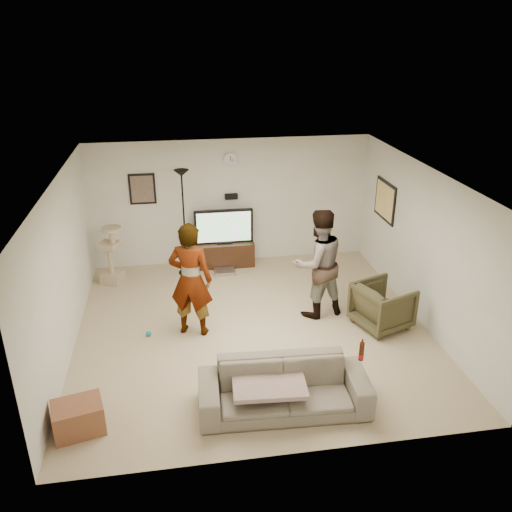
{
  "coord_description": "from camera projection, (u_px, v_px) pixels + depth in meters",
  "views": [
    {
      "loc": [
        -1.1,
        -7.19,
        4.46
      ],
      "look_at": [
        0.09,
        0.2,
        1.17
      ],
      "focal_mm": 36.92,
      "sensor_mm": 36.0,
      "label": 1
    }
  ],
  "objects": [
    {
      "name": "tv",
      "position": [
        224.0,
        226.0,
        10.36
      ],
      "size": [
        1.16,
        0.08,
        0.69
      ],
      "primitive_type": "cube",
      "color": "black",
      "rests_on": "tv_stand"
    },
    {
      "name": "floor",
      "position": [
        252.0,
        329.0,
        8.46
      ],
      "size": [
        5.5,
        5.5,
        0.02
      ],
      "primitive_type": "cube",
      "color": "tan",
      "rests_on": "ground"
    },
    {
      "name": "toy_ball",
      "position": [
        149.0,
        334.0,
        8.22
      ],
      "size": [
        0.08,
        0.08,
        0.08
      ],
      "primitive_type": "sphere",
      "color": "#0E869F",
      "rests_on": "floor"
    },
    {
      "name": "person_right",
      "position": [
        318.0,
        264.0,
        8.52
      ],
      "size": [
        1.04,
        0.89,
        1.84
      ],
      "primitive_type": "imported",
      "rotation": [
        0.0,
        0.0,
        3.38
      ],
      "color": "#3D648C",
      "rests_on": "floor"
    },
    {
      "name": "picture_back",
      "position": [
        142.0,
        189.0,
        10.03
      ],
      "size": [
        0.42,
        0.03,
        0.52
      ],
      "primitive_type": "cube",
      "color": "brown",
      "rests_on": "wall_back"
    },
    {
      "name": "console_box",
      "position": [
        225.0,
        271.0,
        10.32
      ],
      "size": [
        0.4,
        0.3,
        0.07
      ],
      "primitive_type": "cube",
      "color": "#ADACB8",
      "rests_on": "floor"
    },
    {
      "name": "sofa",
      "position": [
        284.0,
        388.0,
        6.57
      ],
      "size": [
        2.16,
        0.94,
        0.62
      ],
      "primitive_type": "imported",
      "rotation": [
        0.0,
        0.0,
        -0.05
      ],
      "color": "#6E6557",
      "rests_on": "floor"
    },
    {
      "name": "throw_blanket",
      "position": [
        269.0,
        382.0,
        6.5
      ],
      "size": [
        0.95,
        0.76,
        0.06
      ],
      "primitive_type": "cube",
      "rotation": [
        0.0,
        0.0,
        -0.07
      ],
      "color": "tan",
      "rests_on": "sofa"
    },
    {
      "name": "cat_tree",
      "position": [
        110.0,
        255.0,
        9.74
      ],
      "size": [
        0.47,
        0.47,
        1.13
      ],
      "primitive_type": "cube",
      "rotation": [
        0.0,
        0.0,
        -0.42
      ],
      "color": "tan",
      "rests_on": "floor"
    },
    {
      "name": "picture_right",
      "position": [
        385.0,
        201.0,
        9.7
      ],
      "size": [
        0.03,
        0.78,
        0.62
      ],
      "primitive_type": "cube",
      "color": "#E6BD6E",
      "rests_on": "wall_right"
    },
    {
      "name": "person_left",
      "position": [
        191.0,
        280.0,
        7.99
      ],
      "size": [
        0.77,
        0.63,
        1.84
      ],
      "primitive_type": "imported",
      "rotation": [
        0.0,
        0.0,
        2.82
      ],
      "color": "silver",
      "rests_on": "floor"
    },
    {
      "name": "wall_right",
      "position": [
        423.0,
        246.0,
        8.36
      ],
      "size": [
        0.04,
        5.5,
        2.5
      ],
      "primitive_type": "cube",
      "color": "white",
      "rests_on": "floor"
    },
    {
      "name": "tv_stand",
      "position": [
        224.0,
        254.0,
        10.6
      ],
      "size": [
        1.17,
        0.45,
        0.49
      ],
      "primitive_type": "cube",
      "color": "black",
      "rests_on": "floor"
    },
    {
      "name": "wall_clock",
      "position": [
        230.0,
        160.0,
        10.07
      ],
      "size": [
        0.26,
        0.04,
        0.26
      ],
      "primitive_type": "cylinder",
      "rotation": [
        1.57,
        0.0,
        0.0
      ],
      "color": "white",
      "rests_on": "wall_back"
    },
    {
      "name": "floor_lamp",
      "position": [
        184.0,
        223.0,
        9.93
      ],
      "size": [
        0.32,
        0.32,
        2.07
      ],
      "primitive_type": "cylinder",
      "color": "black",
      "rests_on": "floor"
    },
    {
      "name": "beer_bottle",
      "position": [
        362.0,
        351.0,
        6.54
      ],
      "size": [
        0.06,
        0.06,
        0.25
      ],
      "primitive_type": "cylinder",
      "color": "#3E180A",
      "rests_on": "sofa"
    },
    {
      "name": "armchair",
      "position": [
        382.0,
        306.0,
        8.38
      ],
      "size": [
        1.02,
        1.01,
        0.73
      ],
      "primitive_type": "imported",
      "rotation": [
        0.0,
        0.0,
        1.92
      ],
      "color": "#3A3721",
      "rests_on": "floor"
    },
    {
      "name": "ceiling",
      "position": [
        252.0,
        176.0,
        7.45
      ],
      "size": [
        5.5,
        5.5,
        0.02
      ],
      "primitive_type": "cube",
      "color": "white",
      "rests_on": "wall_back"
    },
    {
      "name": "tv_screen",
      "position": [
        224.0,
        227.0,
        10.32
      ],
      "size": [
        1.06,
        0.01,
        0.6
      ],
      "primitive_type": "cube",
      "color": "#1DE736",
      "rests_on": "tv"
    },
    {
      "name": "wall_back",
      "position": [
        231.0,
        202.0,
        10.44
      ],
      "size": [
        5.5,
        0.04,
        2.5
      ],
      "primitive_type": "cube",
      "color": "white",
      "rests_on": "floor"
    },
    {
      "name": "wall_left",
      "position": [
        63.0,
        269.0,
        7.55
      ],
      "size": [
        0.04,
        5.5,
        2.5
      ],
      "primitive_type": "cube",
      "color": "white",
      "rests_on": "floor"
    },
    {
      "name": "wall_front",
      "position": [
        293.0,
        362.0,
        5.47
      ],
      "size": [
        5.5,
        0.04,
        2.5
      ],
      "primitive_type": "cube",
      "color": "white",
      "rests_on": "floor"
    },
    {
      "name": "side_table",
      "position": [
        78.0,
        417.0,
        6.25
      ],
      "size": [
        0.66,
        0.56,
        0.38
      ],
      "primitive_type": "cube",
      "rotation": [
        0.0,
        0.0,
        0.24
      ],
      "color": "brown",
      "rests_on": "floor"
    },
    {
      "name": "wall_speaker",
      "position": [
        231.0,
        196.0,
        10.33
      ],
      "size": [
        0.25,
        0.1,
        0.1
      ],
      "primitive_type": "cube",
      "color": "black",
      "rests_on": "wall_back"
    }
  ]
}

